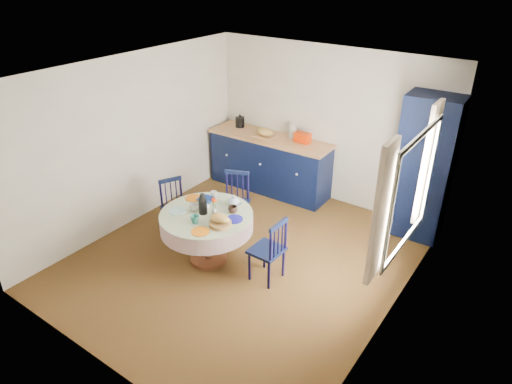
# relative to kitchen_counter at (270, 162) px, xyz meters

# --- Properties ---
(floor) EXTENTS (4.50, 4.50, 0.00)m
(floor) POSITION_rel_kitchen_counter_xyz_m (0.87, -1.96, -0.50)
(floor) COLOR black
(floor) RESTS_ON ground
(ceiling) EXTENTS (4.50, 4.50, 0.00)m
(ceiling) POSITION_rel_kitchen_counter_xyz_m (0.87, -1.96, 2.00)
(ceiling) COLOR white
(ceiling) RESTS_ON wall_back
(wall_back) EXTENTS (4.00, 0.02, 2.50)m
(wall_back) POSITION_rel_kitchen_counter_xyz_m (0.87, 0.29, 0.75)
(wall_back) COLOR beige
(wall_back) RESTS_ON floor
(wall_left) EXTENTS (0.02, 4.50, 2.50)m
(wall_left) POSITION_rel_kitchen_counter_xyz_m (-1.13, -1.96, 0.75)
(wall_left) COLOR beige
(wall_left) RESTS_ON floor
(wall_right) EXTENTS (0.02, 4.50, 2.50)m
(wall_right) POSITION_rel_kitchen_counter_xyz_m (2.87, -1.96, 0.75)
(wall_right) COLOR beige
(wall_right) RESTS_ON floor
(window) EXTENTS (0.10, 1.74, 1.45)m
(window) POSITION_rel_kitchen_counter_xyz_m (2.82, -1.66, 1.03)
(window) COLOR white
(window) RESTS_ON wall_right
(kitchen_counter) EXTENTS (2.18, 0.72, 1.21)m
(kitchen_counter) POSITION_rel_kitchen_counter_xyz_m (0.00, 0.00, 0.00)
(kitchen_counter) COLOR black
(kitchen_counter) RESTS_ON floor
(pantry_cabinet) EXTENTS (0.75, 0.55, 2.08)m
(pantry_cabinet) POSITION_rel_kitchen_counter_xyz_m (2.53, 0.04, 0.54)
(pantry_cabinet) COLOR black
(pantry_cabinet) RESTS_ON floor
(dining_table) EXTENTS (1.20, 1.20, 1.01)m
(dining_table) POSITION_rel_kitchen_counter_xyz_m (0.52, -2.25, 0.11)
(dining_table) COLOR brown
(dining_table) RESTS_ON floor
(chair_left) EXTENTS (0.48, 0.49, 0.83)m
(chair_left) POSITION_rel_kitchen_counter_xyz_m (-0.34, -1.99, -0.08)
(chair_left) COLOR black
(chair_left) RESTS_ON floor
(chair_far) EXTENTS (0.51, 0.50, 0.89)m
(chair_far) POSITION_rel_kitchen_counter_xyz_m (0.30, -1.39, -0.05)
(chair_far) COLOR black
(chair_far) RESTS_ON floor
(chair_right) EXTENTS (0.39, 0.40, 0.88)m
(chair_right) POSITION_rel_kitchen_counter_xyz_m (1.39, -2.12, -0.05)
(chair_right) COLOR black
(chair_right) RESTS_ON floor
(mug_a) EXTENTS (0.12, 0.12, 0.09)m
(mug_a) POSITION_rel_kitchen_counter_xyz_m (0.33, -2.28, 0.28)
(mug_a) COLOR silver
(mug_a) RESTS_ON dining_table
(mug_b) EXTENTS (0.11, 0.11, 0.10)m
(mug_b) POSITION_rel_kitchen_counter_xyz_m (0.55, -2.51, 0.28)
(mug_b) COLOR #256C61
(mug_b) RESTS_ON dining_table
(mug_c) EXTENTS (0.12, 0.12, 0.09)m
(mug_c) POSITION_rel_kitchen_counter_xyz_m (0.77, -2.04, 0.28)
(mug_c) COLOR black
(mug_c) RESTS_ON dining_table
(mug_d) EXTENTS (0.09, 0.09, 0.09)m
(mug_d) POSITION_rel_kitchen_counter_xyz_m (0.31, -1.86, 0.27)
(mug_d) COLOR silver
(mug_d) RESTS_ON dining_table
(cobalt_bowl) EXTENTS (0.22, 0.22, 0.05)m
(cobalt_bowl) POSITION_rel_kitchen_counter_xyz_m (0.31, -2.02, 0.26)
(cobalt_bowl) COLOR navy
(cobalt_bowl) RESTS_ON dining_table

